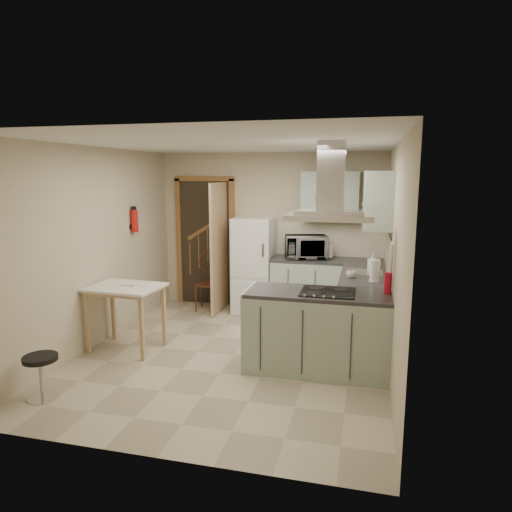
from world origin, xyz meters
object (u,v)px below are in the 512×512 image
(fridge, at_px, (254,265))
(peninsula, at_px, (318,331))
(bentwood_chair, at_px, (207,284))
(stool, at_px, (42,377))
(extractor_hood, at_px, (330,217))
(drop_leaf_table, at_px, (127,318))
(microwave, at_px, (306,247))

(fridge, distance_m, peninsula, 2.35)
(bentwood_chair, xyz_separation_m, stool, (-0.55, -3.20, -0.20))
(fridge, height_order, stool, fridge)
(extractor_hood, bearing_deg, peninsula, 180.00)
(peninsula, xyz_separation_m, stool, (-2.53, -1.30, -0.23))
(bentwood_chair, bearing_deg, stool, -103.91)
(drop_leaf_table, xyz_separation_m, stool, (-0.16, -1.35, -0.19))
(drop_leaf_table, height_order, microwave, microwave)
(fridge, distance_m, microwave, 0.88)
(bentwood_chair, distance_m, microwave, 1.70)
(peninsula, relative_size, microwave, 2.50)
(drop_leaf_table, distance_m, bentwood_chair, 1.89)
(bentwood_chair, bearing_deg, fridge, 2.25)
(extractor_hood, xyz_separation_m, drop_leaf_table, (-2.47, 0.05, -1.31))
(peninsula, bearing_deg, bentwood_chair, 136.17)
(drop_leaf_table, xyz_separation_m, bentwood_chair, (0.40, 1.85, 0.02))
(fridge, relative_size, peninsula, 0.97)
(bentwood_chair, bearing_deg, microwave, -0.87)
(peninsula, distance_m, stool, 2.86)
(fridge, bearing_deg, microwave, 0.34)
(microwave, bearing_deg, extractor_hood, -91.78)
(extractor_hood, relative_size, bentwood_chair, 1.07)
(bentwood_chair, relative_size, stool, 1.92)
(stool, distance_m, microwave, 4.01)
(fridge, bearing_deg, bentwood_chair, -173.67)
(extractor_hood, bearing_deg, fridge, 123.79)
(peninsula, bearing_deg, drop_leaf_table, 178.76)
(stool, xyz_separation_m, microwave, (2.13, 3.29, 0.85))
(drop_leaf_table, height_order, bentwood_chair, bentwood_chair)
(peninsula, height_order, microwave, microwave)
(fridge, xyz_separation_m, peninsula, (1.22, -1.98, -0.30))
(peninsula, distance_m, bentwood_chair, 2.74)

